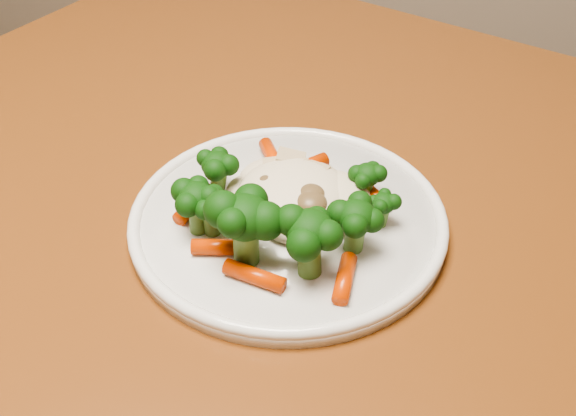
% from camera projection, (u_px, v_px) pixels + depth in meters
% --- Properties ---
extents(dining_table, '(1.29, 1.02, 0.75)m').
position_uv_depth(dining_table, '(405.00, 334.00, 0.63)').
color(dining_table, brown).
rests_on(dining_table, ground).
extents(plate, '(0.25, 0.25, 0.01)m').
position_uv_depth(plate, '(288.00, 222.00, 0.57)').
color(plate, white).
rests_on(plate, dining_table).
extents(meal, '(0.17, 0.17, 0.05)m').
position_uv_depth(meal, '(283.00, 207.00, 0.54)').
color(meal, '#F1E1C1').
rests_on(meal, plate).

